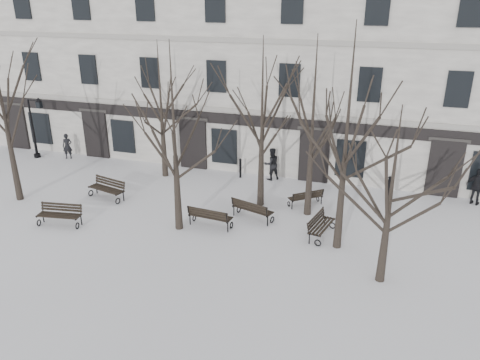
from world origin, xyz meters
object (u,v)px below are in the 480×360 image
at_px(bench_3, 107,188).
at_px(tree_3, 393,177).
at_px(tree_1, 173,117).
at_px(bench_2, 252,209).
at_px(bench_4, 306,197).
at_px(tree_2, 348,115).
at_px(bench_5, 320,225).
at_px(bench_0, 60,214).
at_px(bench_1, 210,216).
at_px(tree_0, 0,90).
at_px(lamp_post, 35,123).

bearing_deg(bench_3, tree_3, -0.33).
distance_m(tree_1, bench_3, 6.78).
relative_size(bench_2, bench_4, 1.22).
bearing_deg(tree_2, bench_4, 118.53).
height_order(tree_1, bench_2, tree_1).
distance_m(tree_2, tree_3, 3.00).
bearing_deg(bench_3, tree_2, 6.83).
bearing_deg(bench_5, tree_3, -123.76).
distance_m(bench_0, bench_5, 11.36).
relative_size(bench_0, bench_3, 0.95).
distance_m(bench_1, bench_2, 2.00).
height_order(bench_0, bench_2, bench_2).
xyz_separation_m(tree_1, bench_1, (1.25, 0.50, -4.46)).
relative_size(tree_2, tree_3, 1.37).
bearing_deg(bench_5, bench_0, 114.79).
bearing_deg(tree_2, tree_0, -179.87).
distance_m(bench_1, lamp_post, 14.62).
bearing_deg(lamp_post, bench_5, -14.94).
bearing_deg(bench_2, bench_0, 38.62).
bearing_deg(bench_0, bench_5, 3.86).
bearing_deg(tree_1, bench_2, 32.18).
height_order(tree_1, lamp_post, tree_1).
xyz_separation_m(bench_0, bench_1, (6.38, 1.78, 0.01)).
distance_m(bench_1, bench_4, 5.01).
bearing_deg(lamp_post, tree_3, -19.90).
distance_m(tree_1, lamp_post, 13.88).
height_order(bench_4, lamp_post, lamp_post).
height_order(bench_2, bench_5, bench_2).
relative_size(bench_3, lamp_post, 0.55).
height_order(bench_5, lamp_post, lamp_post).
xyz_separation_m(tree_3, lamp_post, (-20.70, 7.49, -1.79)).
relative_size(tree_0, tree_3, 1.36).
bearing_deg(bench_1, bench_0, 20.91).
distance_m(tree_1, tree_3, 8.70).
relative_size(tree_0, bench_4, 5.23).
bearing_deg(bench_2, tree_0, 24.12).
bearing_deg(bench_0, tree_0, 146.60).
xyz_separation_m(tree_2, bench_3, (-11.52, 1.43, -4.93)).
xyz_separation_m(tree_2, bench_0, (-11.90, -1.75, -4.95)).
xyz_separation_m(bench_2, bench_5, (3.16, -0.57, -0.02)).
bearing_deg(tree_3, bench_1, 164.86).
relative_size(bench_0, lamp_post, 0.52).
bearing_deg(tree_2, bench_5, 138.48).
bearing_deg(bench_2, bench_5, -172.60).
height_order(tree_3, bench_3, tree_3).
distance_m(tree_0, tree_1, 8.89).
height_order(tree_0, lamp_post, tree_0).
height_order(tree_2, lamp_post, tree_2).
relative_size(tree_1, bench_0, 4.01).
height_order(bench_0, bench_1, bench_1).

